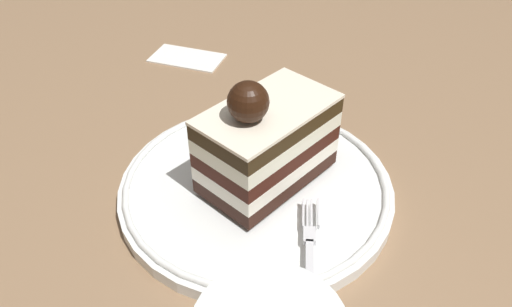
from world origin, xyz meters
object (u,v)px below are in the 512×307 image
object	(u,v)px
fork	(309,250)
folded_napkin	(187,57)
cake_slice	(267,141)
dessert_plate	(256,186)

from	to	relation	value
fork	folded_napkin	size ratio (longest dim) A/B	1.08
cake_slice	fork	xyz separation A→B (m)	(0.09, -0.01, -0.04)
dessert_plate	folded_napkin	distance (m)	0.28
fork	folded_napkin	xyz separation A→B (m)	(-0.37, 0.04, -0.02)
folded_napkin	dessert_plate	bearing A→B (deg)	-8.35
dessert_plate	cake_slice	xyz separation A→B (m)	(0.00, 0.01, 0.05)
cake_slice	dessert_plate	bearing A→B (deg)	-97.88
dessert_plate	fork	xyz separation A→B (m)	(0.09, -0.00, 0.01)
fork	cake_slice	bearing A→B (deg)	172.30
dessert_plate	cake_slice	bearing A→B (deg)	82.12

